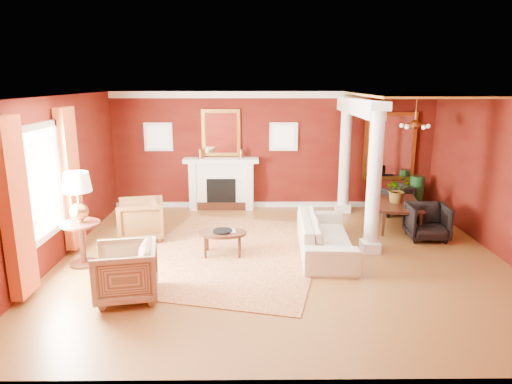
{
  "coord_description": "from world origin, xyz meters",
  "views": [
    {
      "loc": [
        -0.53,
        -7.82,
        3.16
      ],
      "look_at": [
        -0.46,
        0.37,
        1.15
      ],
      "focal_mm": 32.0,
      "sensor_mm": 36.0,
      "label": 1
    }
  ],
  "objects_px": {
    "sofa": "(325,229)",
    "coffee_table": "(223,234)",
    "armchair_leopard": "(141,218)",
    "dining_table": "(399,207)",
    "side_table": "(78,202)",
    "armchair_stripe": "(125,269)"
  },
  "relations": [
    {
      "from": "sofa",
      "to": "coffee_table",
      "type": "height_order",
      "value": "sofa"
    },
    {
      "from": "armchair_leopard",
      "to": "coffee_table",
      "type": "distance_m",
      "value": 1.95
    },
    {
      "from": "armchair_leopard",
      "to": "dining_table",
      "type": "distance_m",
      "value": 5.55
    },
    {
      "from": "armchair_leopard",
      "to": "side_table",
      "type": "height_order",
      "value": "side_table"
    },
    {
      "from": "armchair_stripe",
      "to": "dining_table",
      "type": "distance_m",
      "value": 6.11
    },
    {
      "from": "armchair_stripe",
      "to": "sofa",
      "type": "bearing_deg",
      "value": 108.5
    },
    {
      "from": "armchair_leopard",
      "to": "coffee_table",
      "type": "height_order",
      "value": "armchair_leopard"
    },
    {
      "from": "armchair_stripe",
      "to": "side_table",
      "type": "distance_m",
      "value": 1.82
    },
    {
      "from": "side_table",
      "to": "armchair_stripe",
      "type": "bearing_deg",
      "value": -49.3
    },
    {
      "from": "sofa",
      "to": "armchair_stripe",
      "type": "height_order",
      "value": "sofa"
    },
    {
      "from": "armchair_leopard",
      "to": "side_table",
      "type": "xyz_separation_m",
      "value": [
        -0.7,
        -1.34,
        0.68
      ]
    },
    {
      "from": "side_table",
      "to": "dining_table",
      "type": "xyz_separation_m",
      "value": [
        6.2,
        2.09,
        -0.69
      ]
    },
    {
      "from": "dining_table",
      "to": "coffee_table",
      "type": "bearing_deg",
      "value": 123.43
    },
    {
      "from": "armchair_stripe",
      "to": "side_table",
      "type": "height_order",
      "value": "side_table"
    },
    {
      "from": "side_table",
      "to": "dining_table",
      "type": "relative_size",
      "value": 1.04
    },
    {
      "from": "sofa",
      "to": "side_table",
      "type": "bearing_deg",
      "value": 99.77
    },
    {
      "from": "armchair_leopard",
      "to": "armchair_stripe",
      "type": "xyz_separation_m",
      "value": [
        0.4,
        -2.62,
        0.0
      ]
    },
    {
      "from": "sofa",
      "to": "dining_table",
      "type": "xyz_separation_m",
      "value": [
        1.87,
        1.56,
        -0.02
      ]
    },
    {
      "from": "armchair_stripe",
      "to": "side_table",
      "type": "relative_size",
      "value": 0.55
    },
    {
      "from": "sofa",
      "to": "side_table",
      "type": "relative_size",
      "value": 1.43
    },
    {
      "from": "coffee_table",
      "to": "dining_table",
      "type": "bearing_deg",
      "value": 23.69
    },
    {
      "from": "sofa",
      "to": "dining_table",
      "type": "height_order",
      "value": "sofa"
    }
  ]
}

